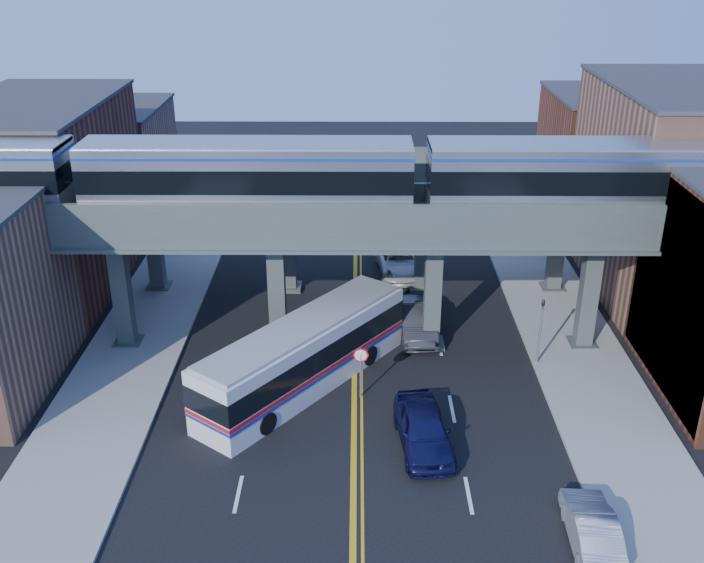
{
  "coord_description": "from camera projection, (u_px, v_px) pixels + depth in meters",
  "views": [
    {
      "loc": [
        0.13,
        -28.37,
        20.23
      ],
      "look_at": [
        -0.13,
        6.17,
        4.53
      ],
      "focal_mm": 40.0,
      "sensor_mm": 36.0,
      "label": 1
    }
  ],
  "objects": [
    {
      "name": "transit_bus",
      "position": [
        304.0,
        355.0,
        37.16
      ],
      "size": [
        9.79,
        11.62,
        3.22
      ],
      "rotation": [
        0.0,
        0.0,
        0.92
      ],
      "color": "silver",
      "rests_on": "ground"
    },
    {
      "name": "car_lane_c",
      "position": [
        399.0,
        262.0,
        49.74
      ],
      "size": [
        3.17,
        5.87,
        1.56
      ],
      "primitive_type": "imported",
      "rotation": [
        0.0,
        0.0,
        0.1
      ],
      "color": "silver",
      "rests_on": "ground"
    },
    {
      "name": "car_lane_d",
      "position": [
        421.0,
        218.0,
        56.85
      ],
      "size": [
        2.84,
        6.22,
        1.76
      ],
      "primitive_type": "imported",
      "rotation": [
        0.0,
        0.0,
        0.06
      ],
      "color": "silver",
      "rests_on": "ground"
    },
    {
      "name": "building_east_c",
      "position": [
        603.0,
        156.0,
        58.61
      ],
      "size": [
        8.0,
        10.0,
        9.0
      ],
      "primitive_type": "cube",
      "color": "brown",
      "rests_on": "ground"
    },
    {
      "name": "elevated_viaduct_near",
      "position": [
        355.0,
        231.0,
        38.8
      ],
      "size": [
        52.0,
        3.6,
        7.4
      ],
      "color": "#444F4C",
      "rests_on": "ground"
    },
    {
      "name": "ground",
      "position": [
        354.0,
        434.0,
        34.2
      ],
      "size": [
        120.0,
        120.0,
        0.0
      ],
      "primitive_type": "plane",
      "color": "black",
      "rests_on": "ground"
    },
    {
      "name": "building_east_b",
      "position": [
        669.0,
        191.0,
        46.15
      ],
      "size": [
        8.0,
        14.0,
        12.0
      ],
      "primitive_type": "cube",
      "color": "#92624B",
      "rests_on": "ground"
    },
    {
      "name": "car_parked_curb",
      "position": [
        592.0,
        528.0,
        27.84
      ],
      "size": [
        1.71,
        4.42,
        1.44
      ],
      "primitive_type": "imported",
      "rotation": [
        0.0,
        0.0,
        3.1
      ],
      "color": "#A4A5A9",
      "rests_on": "ground"
    },
    {
      "name": "stop_sign",
      "position": [
        361.0,
        364.0,
        36.2
      ],
      "size": [
        0.76,
        0.09,
        2.63
      ],
      "color": "slate",
      "rests_on": "ground"
    },
    {
      "name": "building_west_c",
      "position": [
        111.0,
        162.0,
        59.06
      ],
      "size": [
        8.0,
        10.0,
        8.0
      ],
      "primitive_type": "cube",
      "color": "#92624B",
      "rests_on": "ground"
    },
    {
      "name": "elevated_viaduct_far",
      "position": [
        355.0,
        188.0,
        45.17
      ],
      "size": [
        52.0,
        3.6,
        7.4
      ],
      "color": "#444F4C",
      "rests_on": "ground"
    },
    {
      "name": "car_lane_a",
      "position": [
        423.0,
        429.0,
        33.07
      ],
      "size": [
        2.61,
        5.34,
        1.76
      ],
      "primitive_type": "imported",
      "rotation": [
        0.0,
        0.0,
        0.11
      ],
      "color": "#0F0F38",
      "rests_on": "ground"
    },
    {
      "name": "car_lane_b",
      "position": [
        417.0,
        320.0,
        42.22
      ],
      "size": [
        2.01,
        5.19,
        1.69
      ],
      "primitive_type": "imported",
      "rotation": [
        0.0,
        0.0,
        0.05
      ],
      "color": "#2C2C2E",
      "rests_on": "ground"
    },
    {
      "name": "mural_panel",
      "position": [
        673.0,
        298.0,
        35.77
      ],
      "size": [
        0.1,
        9.5,
        9.5
      ],
      "primitive_type": "cube",
      "color": "teal",
      "rests_on": "ground"
    },
    {
      "name": "sidewalk_west",
      "position": [
        147.0,
        325.0,
        43.34
      ],
      "size": [
        5.0,
        70.0,
        0.16
      ],
      "primitive_type": "cube",
      "color": "gray",
      "rests_on": "ground"
    },
    {
      "name": "transit_train",
      "position": [
        248.0,
        174.0,
        37.65
      ],
      "size": [
        48.96,
        3.07,
        3.58
      ],
      "color": "black",
      "rests_on": "elevated_viaduct_near"
    },
    {
      "name": "sidewalk_east",
      "position": [
        563.0,
        327.0,
        43.19
      ],
      "size": [
        5.0,
        70.0,
        0.16
      ],
      "primitive_type": "cube",
      "color": "gray",
      "rests_on": "ground"
    },
    {
      "name": "building_west_b",
      "position": [
        45.0,
        197.0,
        46.61
      ],
      "size": [
        8.0,
        14.0,
        11.0
      ],
      "primitive_type": "cube",
      "color": "brown",
      "rests_on": "ground"
    },
    {
      "name": "traffic_signal",
      "position": [
        541.0,
        325.0,
        38.64
      ],
      "size": [
        0.15,
        0.18,
        4.1
      ],
      "color": "slate",
      "rests_on": "ground"
    }
  ]
}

